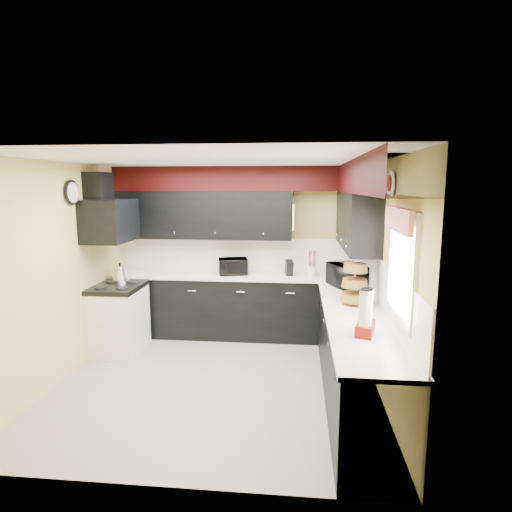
{
  "coord_description": "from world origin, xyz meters",
  "views": [
    {
      "loc": [
        0.9,
        -4.59,
        2.24
      ],
      "look_at": [
        0.35,
        0.86,
        1.33
      ],
      "focal_mm": 30.0,
      "sensor_mm": 36.0,
      "label": 1
    }
  ],
  "objects_px": {
    "toaster_oven": "(233,266)",
    "knife_block": "(289,268)",
    "utensil_crock": "(312,271)",
    "kettle": "(120,273)",
    "microwave": "(347,275)"
  },
  "relations": [
    {
      "from": "toaster_oven",
      "to": "knife_block",
      "type": "distance_m",
      "value": 0.82
    },
    {
      "from": "utensil_crock",
      "to": "knife_block",
      "type": "relative_size",
      "value": 0.63
    },
    {
      "from": "utensil_crock",
      "to": "kettle",
      "type": "relative_size",
      "value": 0.63
    },
    {
      "from": "microwave",
      "to": "knife_block",
      "type": "distance_m",
      "value": 0.97
    },
    {
      "from": "toaster_oven",
      "to": "utensil_crock",
      "type": "relative_size",
      "value": 2.88
    },
    {
      "from": "toaster_oven",
      "to": "microwave",
      "type": "height_order",
      "value": "microwave"
    },
    {
      "from": "microwave",
      "to": "kettle",
      "type": "relative_size",
      "value": 2.36
    },
    {
      "from": "microwave",
      "to": "kettle",
      "type": "distance_m",
      "value": 3.11
    },
    {
      "from": "utensil_crock",
      "to": "microwave",
      "type": "bearing_deg",
      "value": -55.23
    },
    {
      "from": "toaster_oven",
      "to": "utensil_crock",
      "type": "bearing_deg",
      "value": -14.16
    },
    {
      "from": "knife_block",
      "to": "microwave",
      "type": "bearing_deg",
      "value": -50.83
    },
    {
      "from": "toaster_oven",
      "to": "utensil_crock",
      "type": "xyz_separation_m",
      "value": [
        1.15,
        0.01,
        -0.05
      ]
    },
    {
      "from": "utensil_crock",
      "to": "knife_block",
      "type": "distance_m",
      "value": 0.33
    },
    {
      "from": "microwave",
      "to": "knife_block",
      "type": "relative_size",
      "value": 2.36
    },
    {
      "from": "microwave",
      "to": "utensil_crock",
      "type": "height_order",
      "value": "microwave"
    }
  ]
}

